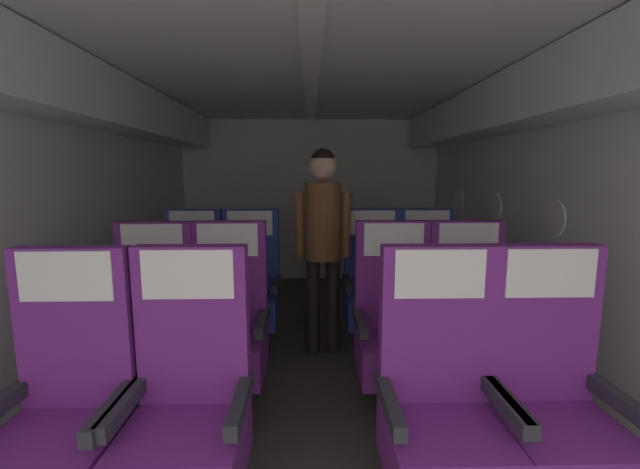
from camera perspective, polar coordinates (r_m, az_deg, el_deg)
ground at (r=3.10m, az=-1.12°, el=-19.10°), size 3.63×5.82×0.02m
fuselage_shell at (r=3.00m, az=-1.21°, el=11.52°), size 3.51×5.47×2.19m
seat_a_left_window at (r=2.00m, az=-32.17°, el=-21.03°), size 0.49×0.46×1.14m
seat_a_left_aisle at (r=1.84m, az=-18.06°, el=-22.84°), size 0.49×0.46×1.14m
seat_a_right_aisle at (r=2.01m, az=29.80°, el=-20.71°), size 0.49×0.46×1.14m
seat_a_right_window at (r=1.84m, az=16.61°, el=-22.87°), size 0.49×0.46×1.14m
seat_b_left_window at (r=2.70m, az=-22.47°, el=-12.66°), size 0.49×0.46×1.14m
seat_b_left_aisle at (r=2.59m, az=-12.82°, el=-13.12°), size 0.49×0.46×1.14m
seat_b_right_aisle at (r=2.71m, az=20.19°, el=-12.47°), size 0.49×0.46×1.14m
seat_b_right_window at (r=2.58m, az=10.39°, el=-13.12°), size 0.49×0.46×1.14m
seat_c_left_window at (r=3.49m, az=-17.48°, el=-7.60°), size 0.49×0.46×1.14m
seat_c_left_aisle at (r=3.38m, az=-9.77°, el=-7.84°), size 0.49×0.46×1.14m
seat_c_right_aisle at (r=3.48m, az=14.85°, el=-7.52°), size 0.49×0.46×1.14m
seat_c_right_window at (r=3.39m, az=7.44°, el=-7.76°), size 0.49×0.46×1.14m
flight_attendant at (r=3.16m, az=0.41°, el=0.73°), size 0.43×0.28×1.62m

